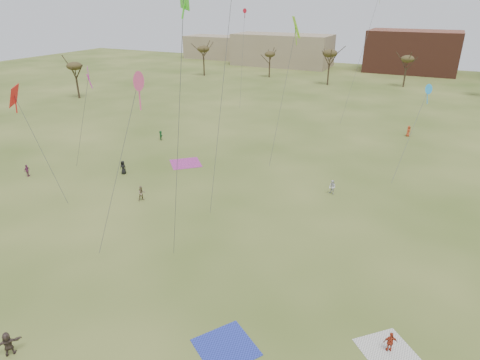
% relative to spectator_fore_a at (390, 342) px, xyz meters
% --- Properties ---
extents(ground, '(260.00, 260.00, 0.00)m').
position_rel_spectator_fore_a_xyz_m(ground, '(-14.63, -3.45, -0.73)').
color(ground, '#385119').
rests_on(ground, ground).
extents(spectator_fore_a, '(0.93, 0.66, 1.46)m').
position_rel_spectator_fore_a_xyz_m(spectator_fore_a, '(0.00, 0.00, 0.00)').
color(spectator_fore_a, '#AD361D').
rests_on(spectator_fore_a, ground).
extents(spectator_fore_b, '(0.99, 1.04, 1.69)m').
position_rel_spectator_fore_a_xyz_m(spectator_fore_b, '(-27.34, 9.99, 0.12)').
color(spectator_fore_b, '#8A7657').
rests_on(spectator_fore_b, ground).
extents(spectator_fore_c, '(1.33, 1.53, 1.67)m').
position_rel_spectator_fore_a_xyz_m(spectator_fore_c, '(-21.12, -10.64, 0.10)').
color(spectator_fore_c, brown).
rests_on(spectator_fore_c, ground).
extents(flyer_mid_a, '(0.91, 0.65, 1.74)m').
position_rel_spectator_fore_a_xyz_m(flyer_mid_a, '(-34.23, 14.94, 0.14)').
color(flyer_mid_a, black).
rests_on(flyer_mid_a, ground).
extents(spectator_mid_d, '(0.59, 0.96, 1.53)m').
position_rel_spectator_fore_a_xyz_m(spectator_mid_d, '(-44.44, 9.03, 0.04)').
color(spectator_mid_d, '#8B3A6A').
rests_on(spectator_mid_d, ground).
extents(spectator_mid_e, '(1.02, 0.95, 1.68)m').
position_rel_spectator_fore_a_xyz_m(spectator_mid_e, '(-9.01, 20.74, 0.11)').
color(spectator_mid_e, silver).
rests_on(spectator_mid_e, ground).
extents(flyer_far_a, '(1.27, 1.27, 1.47)m').
position_rel_spectator_fore_a_xyz_m(flyer_far_a, '(-38.23, 28.28, 0.00)').
color(flyer_far_a, '#257134').
rests_on(flyer_far_a, ground).
extents(flyer_far_b, '(0.88, 1.01, 1.75)m').
position_rel_spectator_fore_a_xyz_m(flyer_far_b, '(-3.42, 47.37, 0.14)').
color(flyer_far_b, '#C44421').
rests_on(flyer_far_b, ground).
extents(blanket_blue, '(4.76, 4.76, 0.03)m').
position_rel_spectator_fore_a_xyz_m(blanket_blue, '(-9.32, -4.29, -0.73)').
color(blanket_blue, '#2939B3').
rests_on(blanket_blue, ground).
extents(blanket_cream, '(4.44, 4.44, 0.03)m').
position_rel_spectator_fore_a_xyz_m(blanket_cream, '(-0.05, -0.10, -0.73)').
color(blanket_cream, silver).
rests_on(blanket_cream, ground).
extents(blanket_plum, '(5.47, 5.47, 0.03)m').
position_rel_spectator_fore_a_xyz_m(blanket_plum, '(-29.14, 21.40, -0.73)').
color(blanket_plum, '#B23691').
rests_on(blanket_plum, ground).
extents(tree_line, '(117.44, 49.32, 8.91)m').
position_rel_spectator_fore_a_xyz_m(tree_line, '(-17.47, 75.67, 6.36)').
color(tree_line, '#3A2B1E').
rests_on(tree_line, ground).
extents(building_tan, '(32.00, 14.00, 10.00)m').
position_rel_spectator_fore_a_xyz_m(building_tan, '(-49.63, 111.55, 4.27)').
color(building_tan, '#937F60').
rests_on(building_tan, ground).
extents(building_brick, '(26.00, 16.00, 12.00)m').
position_rel_spectator_fore_a_xyz_m(building_brick, '(-9.63, 116.55, 5.27)').
color(building_brick, brown).
rests_on(building_brick, ground).
extents(building_tan_west, '(20.00, 12.00, 8.00)m').
position_rel_spectator_fore_a_xyz_m(building_tan_west, '(-79.63, 118.55, 3.27)').
color(building_tan_west, '#937F60').
rests_on(building_tan_west, ground).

